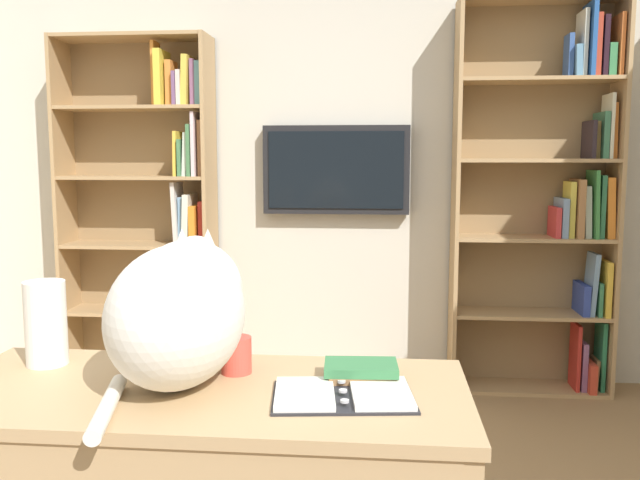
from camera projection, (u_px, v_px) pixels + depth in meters
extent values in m
cube|color=beige|center=(332.00, 153.00, 3.96)|extent=(4.52, 0.06, 2.70)
cube|color=tan|center=(614.00, 200.00, 3.66)|extent=(0.02, 0.28, 2.18)
cube|color=tan|center=(455.00, 199.00, 3.74)|extent=(0.02, 0.28, 2.18)
cube|color=#93754E|center=(529.00, 198.00, 3.83)|extent=(0.88, 0.01, 2.18)
cube|color=tan|center=(526.00, 387.00, 3.83)|extent=(0.84, 0.27, 0.02)
cube|color=tan|center=(529.00, 314.00, 3.78)|extent=(0.84, 0.27, 0.02)
cube|color=tan|center=(532.00, 238.00, 3.72)|extent=(0.84, 0.27, 0.02)
cube|color=tan|center=(535.00, 160.00, 3.67)|extent=(0.84, 0.27, 0.02)
cube|color=tan|center=(539.00, 80.00, 3.62)|extent=(0.84, 0.27, 0.02)
cube|color=#2C7F52|center=(600.00, 354.00, 3.77)|extent=(0.02, 0.16, 0.39)
cube|color=olive|center=(593.00, 373.00, 3.79)|extent=(0.03, 0.15, 0.18)
cube|color=#BF3B27|center=(588.00, 374.00, 3.77)|extent=(0.04, 0.24, 0.17)
cube|color=#805278|center=(581.00, 364.00, 3.79)|extent=(0.03, 0.19, 0.27)
cube|color=#B02A21|center=(575.00, 356.00, 3.77)|extent=(0.02, 0.17, 0.38)
cube|color=gold|center=(604.00, 288.00, 3.70)|extent=(0.03, 0.20, 0.31)
cube|color=#377A51|center=(596.00, 297.00, 3.72)|extent=(0.02, 0.19, 0.19)
cube|color=#6E91B2|center=(591.00, 284.00, 3.71)|extent=(0.05, 0.17, 0.35)
cube|color=#2D4096|center=(581.00, 298.00, 3.75)|extent=(0.04, 0.23, 0.17)
cube|color=orange|center=(606.00, 207.00, 3.66)|extent=(0.05, 0.19, 0.33)
cube|color=#2F7049|center=(598.00, 206.00, 3.67)|extent=(0.02, 0.20, 0.34)
cube|color=#3A833F|center=(593.00, 204.00, 3.66)|extent=(0.03, 0.20, 0.37)
cube|color=silver|center=(584.00, 211.00, 3.68)|extent=(0.05, 0.16, 0.29)
cube|color=#9B6A3F|center=(577.00, 208.00, 3.68)|extent=(0.04, 0.22, 0.32)
cube|color=#D5C548|center=(569.00, 209.00, 3.69)|extent=(0.03, 0.17, 0.31)
cube|color=#718DAD|center=(561.00, 217.00, 3.70)|extent=(0.03, 0.22, 0.22)
cube|color=#BE3334|center=(554.00, 222.00, 3.70)|extent=(0.03, 0.20, 0.17)
cube|color=orange|center=(612.00, 131.00, 3.61)|extent=(0.03, 0.12, 0.30)
cube|color=beige|center=(607.00, 126.00, 3.61)|extent=(0.02, 0.18, 0.35)
cube|color=#3A7251|center=(601.00, 136.00, 3.63)|extent=(0.03, 0.22, 0.25)
cube|color=olive|center=(595.00, 140.00, 3.63)|extent=(0.03, 0.13, 0.20)
cube|color=#292025|center=(589.00, 140.00, 3.63)|extent=(0.02, 0.21, 0.20)
cube|color=orange|center=(618.00, 46.00, 3.54)|extent=(0.02, 0.18, 0.33)
cube|color=#38804C|center=(609.00, 61.00, 3.57)|extent=(0.04, 0.17, 0.17)
cube|color=black|center=(603.00, 47.00, 3.55)|extent=(0.03, 0.14, 0.32)
cube|color=#BF3D27|center=(595.00, 46.00, 3.56)|extent=(0.03, 0.14, 0.33)
cube|color=#235198|center=(589.00, 40.00, 3.55)|extent=(0.03, 0.22, 0.39)
cube|color=silver|center=(582.00, 45.00, 3.57)|extent=(0.02, 0.18, 0.35)
cube|color=#5C8CAE|center=(575.00, 62.00, 3.57)|extent=(0.04, 0.18, 0.17)
cube|color=#345495|center=(569.00, 56.00, 3.58)|extent=(0.03, 0.13, 0.23)
cube|color=tan|center=(210.00, 212.00, 3.88)|extent=(0.02, 0.28, 2.02)
cube|color=tan|center=(66.00, 211.00, 3.97)|extent=(0.02, 0.28, 2.02)
cube|color=#93754E|center=(145.00, 210.00, 4.06)|extent=(0.90, 0.01, 2.02)
cube|color=tan|center=(143.00, 375.00, 4.05)|extent=(0.86, 0.27, 0.02)
cube|color=tan|center=(141.00, 311.00, 4.00)|extent=(0.86, 0.27, 0.02)
cube|color=tan|center=(139.00, 245.00, 3.95)|extent=(0.86, 0.27, 0.02)
cube|color=tan|center=(136.00, 178.00, 3.90)|extent=(0.86, 0.27, 0.02)
cube|color=tan|center=(134.00, 108.00, 3.85)|extent=(0.86, 0.27, 0.02)
cube|color=tan|center=(131.00, 37.00, 3.80)|extent=(0.86, 0.27, 0.02)
cube|color=orange|center=(208.00, 360.00, 3.99)|extent=(0.03, 0.15, 0.19)
cube|color=orange|center=(202.00, 349.00, 4.00)|extent=(0.02, 0.22, 0.32)
cube|color=silver|center=(196.00, 352.00, 3.98)|extent=(0.04, 0.19, 0.30)
cube|color=black|center=(190.00, 361.00, 4.01)|extent=(0.03, 0.19, 0.17)
cube|color=gold|center=(184.00, 362.00, 4.00)|extent=(0.02, 0.24, 0.16)
cube|color=olive|center=(179.00, 353.00, 4.01)|extent=(0.03, 0.23, 0.27)
cube|color=#9A6739|center=(173.00, 357.00, 3.99)|extent=(0.02, 0.20, 0.23)
cube|color=#308151|center=(168.00, 352.00, 4.00)|extent=(0.04, 0.17, 0.29)
cube|color=orange|center=(206.00, 286.00, 3.93)|extent=(0.04, 0.16, 0.30)
cube|color=#AD3436|center=(202.00, 294.00, 3.96)|extent=(0.02, 0.12, 0.20)
cube|color=#94644A|center=(195.00, 289.00, 3.94)|extent=(0.02, 0.19, 0.26)
cube|color=#B83A30|center=(189.00, 296.00, 3.95)|extent=(0.04, 0.19, 0.18)
cube|color=#2F4F90|center=(184.00, 296.00, 3.97)|extent=(0.03, 0.23, 0.18)
cube|color=#B12F25|center=(204.00, 223.00, 3.90)|extent=(0.04, 0.16, 0.25)
cube|color=orange|center=(197.00, 225.00, 3.91)|extent=(0.04, 0.22, 0.23)
cube|color=silver|center=(190.00, 219.00, 3.90)|extent=(0.05, 0.20, 0.30)
cube|color=#6F96B3|center=(184.00, 220.00, 3.91)|extent=(0.02, 0.17, 0.28)
cube|color=beige|center=(178.00, 213.00, 3.89)|extent=(0.04, 0.18, 0.37)
cube|color=#98663E|center=(204.00, 148.00, 3.85)|extent=(0.02, 0.19, 0.32)
cube|color=silver|center=(198.00, 144.00, 3.85)|extent=(0.02, 0.23, 0.36)
cube|color=#417447|center=(193.00, 151.00, 3.84)|extent=(0.02, 0.23, 0.29)
cube|color=silver|center=(189.00, 154.00, 3.84)|extent=(0.04, 0.18, 0.25)
cube|color=#427549|center=(184.00, 158.00, 3.87)|extent=(0.02, 0.24, 0.21)
cube|color=yellow|center=(179.00, 154.00, 3.86)|extent=(0.02, 0.20, 0.26)
cube|color=#65A3AF|center=(201.00, 84.00, 3.80)|extent=(0.04, 0.17, 0.25)
cube|color=#835379|center=(195.00, 83.00, 3.80)|extent=(0.03, 0.13, 0.26)
cube|color=gold|center=(188.00, 81.00, 3.80)|extent=(0.05, 0.19, 0.28)
cube|color=beige|center=(182.00, 88.00, 3.79)|extent=(0.02, 0.16, 0.20)
cube|color=#704E78|center=(177.00, 89.00, 3.80)|extent=(0.02, 0.16, 0.19)
cube|color=orange|center=(171.00, 84.00, 3.81)|extent=(0.03, 0.14, 0.25)
cube|color=gold|center=(162.00, 79.00, 3.80)|extent=(0.04, 0.20, 0.31)
cube|color=orange|center=(156.00, 74.00, 3.80)|extent=(0.02, 0.12, 0.36)
cube|color=black|center=(336.00, 170.00, 3.89)|extent=(0.86, 0.06, 0.52)
cube|color=black|center=(336.00, 170.00, 3.86)|extent=(0.79, 0.01, 0.45)
cube|color=tan|center=(202.00, 393.00, 1.64)|extent=(1.31, 0.57, 0.03)
cube|color=tan|center=(168.00, 468.00, 1.38)|extent=(1.21, 0.02, 0.10)
ellipsoid|color=white|center=(177.00, 316.00, 1.64)|extent=(0.32, 0.48, 0.35)
ellipsoid|color=white|center=(190.00, 290.00, 1.74)|extent=(0.28, 0.27, 0.26)
sphere|color=white|center=(195.00, 260.00, 1.79)|extent=(0.13, 0.13, 0.13)
cone|color=white|center=(208.00, 242.00, 1.78)|extent=(0.06, 0.06, 0.07)
cone|color=white|center=(182.00, 242.00, 1.79)|extent=(0.06, 0.06, 0.07)
cone|color=beige|center=(207.00, 244.00, 1.77)|extent=(0.03, 0.03, 0.05)
cone|color=beige|center=(181.00, 244.00, 1.78)|extent=(0.03, 0.03, 0.05)
cylinder|color=white|center=(107.00, 407.00, 1.46)|extent=(0.11, 0.34, 0.04)
cube|color=#26262B|center=(381.00, 397.00, 1.56)|extent=(0.17, 0.24, 0.01)
cube|color=#26262B|center=(305.00, 397.00, 1.56)|extent=(0.17, 0.24, 0.01)
cube|color=#26262B|center=(343.00, 397.00, 1.56)|extent=(0.06, 0.22, 0.01)
cube|color=white|center=(381.00, 393.00, 1.56)|extent=(0.16, 0.22, 0.01)
cube|color=white|center=(305.00, 394.00, 1.56)|extent=(0.16, 0.22, 0.01)
cylinder|color=silver|center=(345.00, 401.00, 1.49)|extent=(0.02, 0.02, 0.01)
cylinder|color=silver|center=(343.00, 391.00, 1.56)|extent=(0.02, 0.02, 0.01)
cylinder|color=silver|center=(341.00, 381.00, 1.63)|extent=(0.02, 0.02, 0.01)
cylinder|color=white|center=(46.00, 323.00, 1.81)|extent=(0.11, 0.11, 0.23)
cylinder|color=#D84C3F|center=(236.00, 355.00, 1.74)|extent=(0.08, 0.08, 0.10)
cube|color=#996B42|center=(361.00, 376.00, 1.69)|extent=(0.18, 0.13, 0.02)
cube|color=#387A47|center=(361.00, 367.00, 1.68)|extent=(0.19, 0.13, 0.02)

